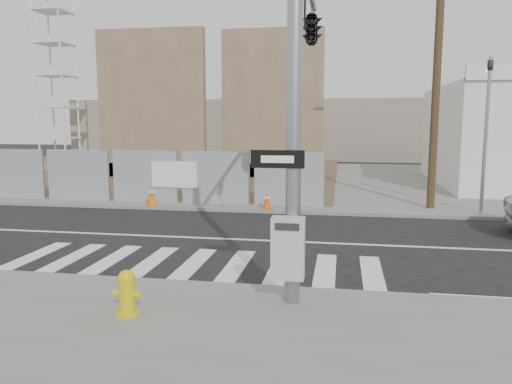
% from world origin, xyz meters
% --- Properties ---
extents(ground, '(100.00, 100.00, 0.00)m').
position_xyz_m(ground, '(0.00, 0.00, 0.00)').
color(ground, black).
rests_on(ground, ground).
extents(sidewalk_far, '(50.00, 20.00, 0.12)m').
position_xyz_m(sidewalk_far, '(0.00, 14.00, 0.06)').
color(sidewalk_far, slate).
rests_on(sidewalk_far, ground).
extents(signal_pole, '(0.96, 5.87, 7.00)m').
position_xyz_m(signal_pole, '(2.49, -2.05, 4.78)').
color(signal_pole, gray).
rests_on(signal_pole, sidewalk_near).
extents(far_signal_pole, '(0.16, 0.20, 5.60)m').
position_xyz_m(far_signal_pole, '(8.00, 4.60, 3.48)').
color(far_signal_pole, gray).
rests_on(far_signal_pole, sidewalk_far).
extents(chain_link_fence, '(24.60, 0.04, 2.00)m').
position_xyz_m(chain_link_fence, '(-10.00, 5.00, 1.12)').
color(chain_link_fence, gray).
rests_on(chain_link_fence, sidewalk_far).
extents(concrete_wall_left, '(6.00, 1.30, 8.00)m').
position_xyz_m(concrete_wall_left, '(-7.00, 13.08, 3.38)').
color(concrete_wall_left, brown).
rests_on(concrete_wall_left, sidewalk_far).
extents(concrete_wall_right, '(5.50, 1.30, 8.00)m').
position_xyz_m(concrete_wall_right, '(-0.50, 14.08, 3.38)').
color(concrete_wall_right, brown).
rests_on(concrete_wall_right, sidewalk_far).
extents(crane_tower, '(2.60, 2.60, 18.15)m').
position_xyz_m(crane_tower, '(-15.00, 17.00, 9.02)').
color(crane_tower, slate).
rests_on(crane_tower, sidewalk_far).
extents(utility_pole_right, '(1.60, 0.28, 10.00)m').
position_xyz_m(utility_pole_right, '(6.50, 5.50, 5.20)').
color(utility_pole_right, '#453320').
rests_on(utility_pole_right, sidewalk_far).
extents(fire_hydrant, '(0.47, 0.45, 0.75)m').
position_xyz_m(fire_hydrant, '(-0.08, -5.86, 0.49)').
color(fire_hydrant, gold).
rests_on(fire_hydrant, sidewalk_near).
extents(traffic_cone_c, '(0.53, 0.53, 0.80)m').
position_xyz_m(traffic_cone_c, '(-3.64, 4.22, 0.51)').
color(traffic_cone_c, orange).
rests_on(traffic_cone_c, sidewalk_far).
extents(traffic_cone_d, '(0.37, 0.37, 0.64)m').
position_xyz_m(traffic_cone_d, '(0.69, 4.22, 0.43)').
color(traffic_cone_d, '#DF4E0B').
rests_on(traffic_cone_d, sidewalk_far).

